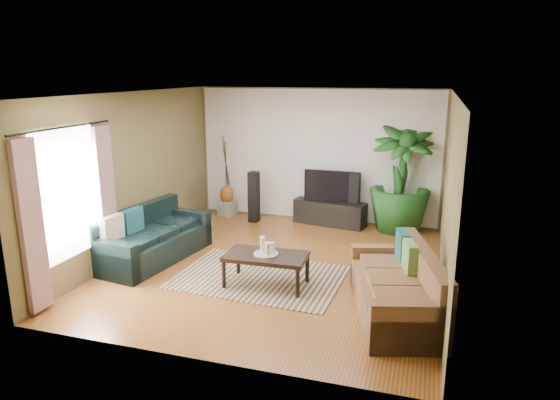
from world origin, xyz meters
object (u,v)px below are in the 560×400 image
at_px(tv_stand, 330,213).
at_px(sofa_left, 154,235).
at_px(coffee_table, 266,270).
at_px(speaker_right, 354,200).
at_px(vase, 227,194).
at_px(speaker_left, 254,197).
at_px(sofa_right, 395,283).
at_px(side_table, 164,231).
at_px(potted_plant, 400,179).
at_px(television, 331,186).
at_px(pedestal, 227,208).

bearing_deg(tv_stand, sofa_left, -120.25).
relative_size(coffee_table, speaker_right, 1.07).
xyz_separation_m(speaker_right, vase, (-2.73, 0.00, -0.09)).
bearing_deg(coffee_table, vase, 119.69).
bearing_deg(tv_stand, speaker_left, -159.56).
distance_m(sofa_left, sofa_right, 4.02).
bearing_deg(sofa_right, side_table, -125.43).
relative_size(speaker_right, potted_plant, 0.53).
bearing_deg(coffee_table, tv_stand, 83.12).
relative_size(speaker_right, side_table, 2.16).
bearing_deg(coffee_table, television, 83.12).
bearing_deg(tv_stand, television, -169.51).
relative_size(speaker_left, side_table, 2.07).
xyz_separation_m(sofa_right, coffee_table, (-1.84, 0.37, -0.19)).
relative_size(sofa_left, side_table, 4.12).
distance_m(sofa_left, vase, 2.76).
bearing_deg(sofa_right, coffee_table, -116.55).
xyz_separation_m(sofa_left, side_table, (-0.22, 0.71, -0.17)).
relative_size(tv_stand, vase, 3.60).
bearing_deg(pedestal, television, 0.00).
xyz_separation_m(speaker_right, potted_plant, (0.87, 0.00, 0.48)).
bearing_deg(side_table, vase, 80.32).
relative_size(sofa_right, pedestal, 6.34).
distance_m(tv_stand, pedestal, 2.25).
relative_size(television, speaker_right, 0.98).
distance_m(vase, side_table, 2.09).
distance_m(television, vase, 2.28).
height_order(tv_stand, pedestal, tv_stand).
height_order(sofa_right, vase, sofa_right).
height_order(sofa_right, tv_stand, sofa_right).
relative_size(speaker_right, vase, 2.70).
xyz_separation_m(television, pedestal, (-2.25, 0.00, -0.64)).
bearing_deg(coffee_table, speaker_right, 74.74).
distance_m(coffee_table, tv_stand, 3.22).
height_order(coffee_table, television, television).
relative_size(sofa_left, sofa_right, 1.04).
height_order(speaker_left, pedestal, speaker_left).
relative_size(coffee_table, side_table, 2.31).
xyz_separation_m(pedestal, vase, (0.00, 0.00, 0.30)).
relative_size(sofa_left, tv_stand, 1.43).
distance_m(television, pedestal, 2.34).
distance_m(sofa_right, potted_plant, 3.63).
height_order(speaker_left, side_table, speaker_left).
bearing_deg(television, side_table, -141.78).
height_order(sofa_left, pedestal, sofa_left).
relative_size(coffee_table, speaker_left, 1.12).
distance_m(speaker_left, vase, 0.77).
bearing_deg(speaker_right, sofa_left, -133.18).
height_order(sofa_right, speaker_left, speaker_left).
height_order(tv_stand, vase, vase).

